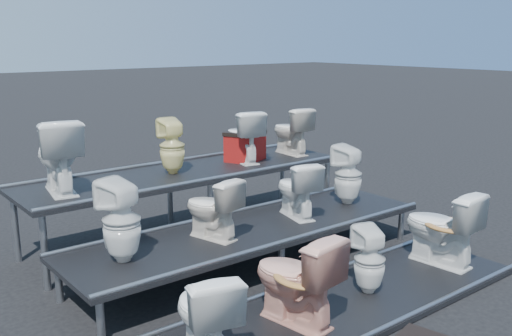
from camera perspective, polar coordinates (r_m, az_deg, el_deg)
ground at (r=6.41m, az=-0.32°, el=-9.87°), size 80.00×80.00×0.00m
tier_front at (r=5.52m, az=8.31°, el=-13.55°), size 4.20×1.20×0.06m
tier_mid at (r=6.32m, az=-0.32°, el=-7.94°), size 4.20×1.20×0.46m
tier_back at (r=7.27m, az=-6.70°, el=-3.57°), size 4.20×1.20×0.86m
toilet_0 at (r=4.48m, az=-5.14°, el=-14.32°), size 0.60×0.82×0.75m
toilet_1 at (r=4.98m, az=3.94°, el=-10.92°), size 0.57×0.86×0.82m
toilet_2 at (r=5.66m, az=11.28°, el=-8.99°), size 0.38×0.38×0.67m
toilet_3 at (r=6.52m, az=18.02°, el=-5.64°), size 0.52×0.85×0.83m
toilet_4 at (r=5.36m, az=-13.31°, el=-5.15°), size 0.44×0.44×0.78m
toilet_5 at (r=5.85m, az=-4.42°, el=-4.03°), size 0.50×0.69×0.64m
toilet_6 at (r=6.55m, az=4.07°, el=-2.11°), size 0.51×0.71×0.66m
toilet_7 at (r=7.13m, az=9.20°, el=-0.65°), size 0.37×0.37×0.74m
toilet_8 at (r=6.40m, az=-19.19°, el=1.18°), size 0.57×0.85×0.80m
toilet_9 at (r=6.98m, az=-8.39°, el=2.19°), size 0.34×0.34×0.68m
toilet_10 at (r=7.57m, az=-1.33°, el=3.20°), size 0.52×0.74×0.69m
toilet_11 at (r=8.12m, az=3.52°, el=3.74°), size 0.42×0.68×0.67m
red_crate at (r=7.69m, az=-1.09°, el=2.07°), size 0.61×0.56×0.35m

